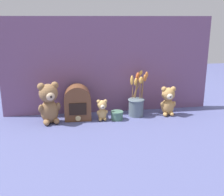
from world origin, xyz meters
TOP-DOWN VIEW (x-y plane):
  - ground_plane at (0.00, 0.00)m, footprint 4.00×4.00m
  - backdrop_wall at (0.00, 0.17)m, footprint 1.42×0.02m
  - teddy_bear_large at (-0.39, -0.00)m, footprint 0.15×0.13m
  - teddy_bear_medium at (0.38, 0.02)m, footprint 0.11×0.10m
  - teddy_bear_small at (-0.07, -0.00)m, footprint 0.07×0.07m
  - flower_vase at (0.17, 0.05)m, footprint 0.13×0.16m
  - vintage_radio at (-0.22, 0.05)m, footprint 0.17×0.13m
  - decorative_tin_tall at (0.03, -0.01)m, footprint 0.08×0.08m

SIDE VIEW (x-z plane):
  - ground_plane at x=0.00m, z-range 0.00..0.00m
  - decorative_tin_tall at x=0.03m, z-range 0.00..0.06m
  - teddy_bear_small at x=-0.07m, z-range 0.00..0.14m
  - flower_vase at x=0.17m, z-range -0.06..0.24m
  - teddy_bear_medium at x=0.38m, z-range 0.00..0.20m
  - vintage_radio at x=-0.22m, z-range 0.00..0.22m
  - teddy_bear_large at x=-0.39m, z-range 0.01..0.27m
  - backdrop_wall at x=0.00m, z-range 0.00..0.64m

